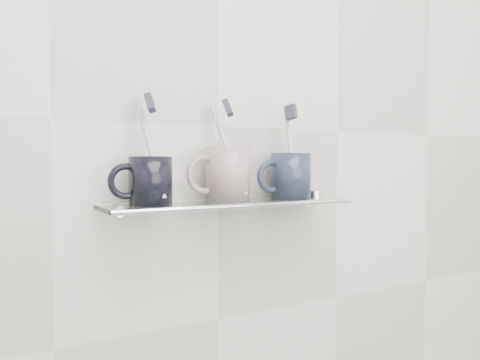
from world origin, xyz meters
TOP-DOWN VIEW (x-y plane):
  - wall_back at (0.00, 1.10)m, footprint 2.50×0.00m
  - shelf_glass at (0.00, 1.04)m, footprint 0.50×0.12m
  - shelf_rail at (0.00, 0.98)m, footprint 0.50×0.01m
  - bracket_left at (-0.21, 1.09)m, footprint 0.02×0.03m
  - bracket_right at (0.21, 1.09)m, footprint 0.02×0.03m
  - mug_left at (-0.16, 1.04)m, footprint 0.09×0.09m
  - mug_left_handle at (-0.21, 1.04)m, footprint 0.06×0.01m
  - toothbrush_left at (-0.16, 1.04)m, footprint 0.04×0.08m
  - bristles_left at (-0.16, 1.04)m, footprint 0.02×0.03m
  - mug_center at (-0.01, 1.04)m, footprint 0.10×0.10m
  - mug_center_handle at (-0.06, 1.04)m, footprint 0.08×0.01m
  - toothbrush_center at (-0.01, 1.04)m, footprint 0.05×0.08m
  - bristles_center at (-0.01, 1.04)m, footprint 0.03×0.03m
  - mug_right at (0.14, 1.04)m, footprint 0.09×0.09m
  - mug_right_handle at (0.09, 1.04)m, footprint 0.07×0.01m
  - toothbrush_right at (0.14, 1.04)m, footprint 0.02×0.06m
  - bristles_right at (0.14, 1.04)m, footprint 0.02×0.03m
  - chrome_cap at (0.21, 1.04)m, footprint 0.03×0.03m

SIDE VIEW (x-z plane):
  - bracket_left at x=-0.21m, z-range 1.08..1.09m
  - bracket_right at x=0.21m, z-range 1.08..1.09m
  - shelf_glass at x=0.00m, z-range 1.09..1.10m
  - shelf_rail at x=0.00m, z-range 1.09..1.10m
  - chrome_cap at x=0.21m, z-range 1.10..1.11m
  - mug_left at x=-0.16m, z-range 1.10..1.19m
  - mug_left_handle at x=-0.21m, z-range 1.11..1.17m
  - mug_right at x=0.14m, z-range 1.10..1.19m
  - mug_right_handle at x=0.09m, z-range 1.11..1.18m
  - mug_center at x=-0.01m, z-range 1.10..1.21m
  - mug_center_handle at x=-0.06m, z-range 1.12..1.19m
  - toothbrush_left at x=-0.16m, z-range 1.11..1.29m
  - toothbrush_center at x=-0.01m, z-range 1.11..1.29m
  - toothbrush_right at x=0.14m, z-range 1.11..1.29m
  - wall_back at x=0.00m, z-range 0.00..2.50m
  - bristles_left at x=-0.16m, z-range 1.26..1.30m
  - bristles_center at x=-0.01m, z-range 1.26..1.30m
  - bristles_right at x=0.14m, z-range 1.26..1.30m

